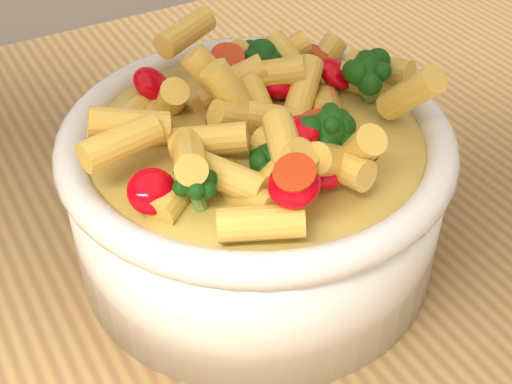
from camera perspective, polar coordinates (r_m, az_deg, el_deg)
table at (r=0.61m, az=-7.61°, el=-12.62°), size 1.20×0.80×0.90m
serving_bowl at (r=0.51m, az=0.00°, el=0.13°), size 0.27×0.27×0.12m
pasta_salad at (r=0.46m, az=-0.00°, el=6.98°), size 0.21×0.21×0.05m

